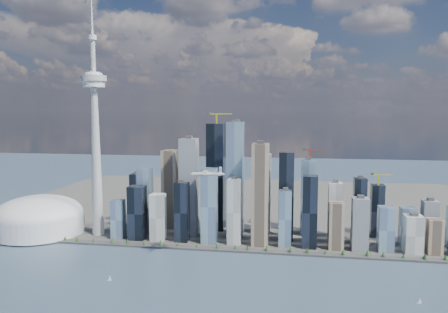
% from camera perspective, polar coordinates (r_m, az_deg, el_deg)
% --- Properties ---
extents(ground, '(4000.00, 4000.00, 0.00)m').
position_cam_1_polar(ground, '(683.82, -3.69, -18.67)').
color(ground, '#34485C').
rests_on(ground, ground).
extents(seawall, '(1100.00, 22.00, 4.00)m').
position_cam_1_polar(seawall, '(911.65, -0.08, -12.05)').
color(seawall, '#383838').
rests_on(seawall, ground).
extents(land, '(1400.00, 900.00, 3.00)m').
position_cam_1_polar(land, '(1342.66, 3.07, -6.12)').
color(land, '#4C4C47').
rests_on(land, ground).
extents(shoreline_trees, '(960.53, 7.20, 8.80)m').
position_cam_1_polar(shoreline_trees, '(909.55, -0.08, -11.65)').
color(shoreline_trees, '#3F2D1E').
rests_on(shoreline_trees, seawall).
extents(skyscraper_cluster, '(736.00, 142.00, 277.68)m').
position_cam_1_polar(skyscraper_cluster, '(965.69, 4.27, -5.83)').
color(skyscraper_cluster, black).
rests_on(skyscraper_cluster, land).
extents(needle_tower, '(56.00, 56.00, 550.50)m').
position_cam_1_polar(needle_tower, '(1016.53, -16.46, 3.03)').
color(needle_tower, '#AFAEA9').
rests_on(needle_tower, land).
extents(dome_stadium, '(200.00, 200.00, 86.00)m').
position_cam_1_polar(dome_stadium, '(1103.21, -22.99, -7.30)').
color(dome_stadium, white).
rests_on(dome_stadium, land).
extents(airplane, '(63.80, 56.60, 15.56)m').
position_cam_1_polar(airplane, '(781.17, -2.22, -2.25)').
color(airplane, silver).
rests_on(airplane, ground).
extents(sailboat_west, '(7.66, 2.22, 10.66)m').
position_cam_1_polar(sailboat_west, '(786.69, -14.72, -15.18)').
color(sailboat_west, white).
rests_on(sailboat_west, ground).
extents(sailboat_east, '(7.19, 2.57, 9.93)m').
position_cam_1_polar(sailboat_east, '(742.22, 24.18, -16.88)').
color(sailboat_east, white).
rests_on(sailboat_east, ground).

